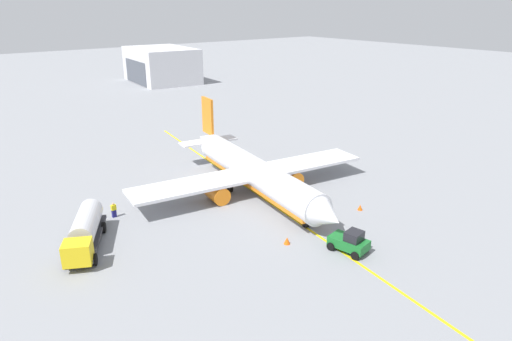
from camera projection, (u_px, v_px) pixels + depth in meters
ground_plane at (256, 193)px, 56.41m from camera, size 400.00×400.00×0.00m
airplane at (254, 173)px, 55.95m from camera, size 32.87×31.09×9.49m
fuel_tanker at (85, 231)px, 43.46m from camera, size 10.15×6.80×3.15m
pushback_tug at (350, 242)px, 42.93m from camera, size 3.92×2.93×2.20m
refueling_worker at (114, 210)px, 49.89m from camera, size 0.40×0.55×1.71m
safety_cone_nose at (360, 207)px, 51.74m from camera, size 0.58×0.58×0.64m
safety_cone_wingtip at (287, 241)px, 44.45m from camera, size 0.65×0.65×0.72m
distant_hangar at (161, 65)px, 134.31m from camera, size 24.07×17.48×9.84m
taxi_line_marking at (256, 193)px, 56.41m from camera, size 67.21×9.28×0.01m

